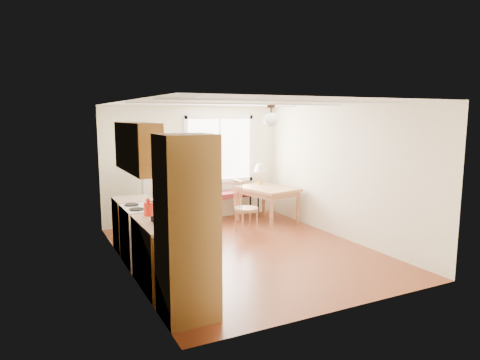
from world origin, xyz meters
TOP-DOWN VIEW (x-y plane):
  - room_shell at (0.00, 0.00)m, footprint 4.60×5.60m
  - kitchen_run at (-1.72, -0.63)m, footprint 0.65×3.40m
  - window_unit at (0.60, 2.47)m, footprint 1.64×0.05m
  - pendant_light at (0.70, 0.40)m, footprint 0.26×0.26m
  - refrigerator at (-1.00, 1.76)m, footprint 0.73×0.73m
  - bench at (0.76, 2.19)m, footprint 1.37×0.55m
  - dining_table at (1.34, 1.60)m, footprint 1.17×1.40m
  - chair at (0.45, 1.07)m, footprint 0.46×0.46m
  - table_lamp at (1.38, 2.03)m, footprint 0.27×0.27m
  - coffee_maker at (-1.72, -0.86)m, footprint 0.22×0.26m
  - kettle at (-1.77, -0.42)m, footprint 0.13×0.13m

SIDE VIEW (x-z plane):
  - bench at x=0.76m, z-range 0.25..0.87m
  - chair at x=0.45m, z-range 0.08..1.13m
  - dining_table at x=1.34m, z-range 0.28..1.05m
  - refrigerator at x=-1.00m, z-range 0.00..1.57m
  - kitchen_run at x=-1.72m, z-range -0.26..1.94m
  - kettle at x=-1.77m, z-range 0.88..1.13m
  - coffee_maker at x=-1.72m, z-range 0.86..1.18m
  - table_lamp at x=1.38m, z-range 0.87..1.33m
  - room_shell at x=0.00m, z-range -0.06..2.56m
  - window_unit at x=0.60m, z-range 0.79..2.31m
  - pendant_light at x=0.70m, z-range 2.04..2.44m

